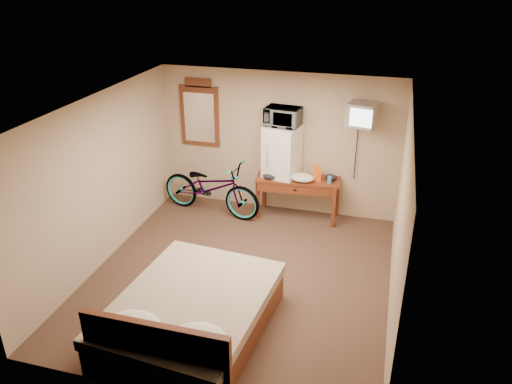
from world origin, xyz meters
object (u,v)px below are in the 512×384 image
bicycle (211,187)px  bed (190,316)px  desk (298,184)px  blue_cup (330,180)px  wall_mirror (200,114)px  microwave (283,117)px  crt_television (362,115)px  mini_fridge (282,151)px

bicycle → bed: 3.27m
bed → desk: bearing=79.4°
blue_cup → wall_mirror: bearing=172.1°
desk → blue_cup: (0.55, -0.06, 0.18)m
microwave → crt_television: crt_television is taller
desk → wall_mirror: bearing=171.6°
mini_fridge → bed: mini_fridge is taller
mini_fridge → microwave: bearing=56.2°
crt_television → mini_fridge: bearing=178.2°
mini_fridge → blue_cup: (0.85, -0.12, -0.39)m
crt_television → microwave: bearing=178.2°
bed → bicycle: bearing=105.8°
microwave → bicycle: (-1.21, -0.29, -1.30)m
mini_fridge → bicycle: size_ratio=0.47×
mini_fridge → microwave: size_ratio=1.57×
mini_fridge → crt_television: crt_television is taller
mini_fridge → crt_television: size_ratio=1.50×
wall_mirror → bed: (1.24, -3.64, -1.38)m
mini_fridge → wall_mirror: (-1.56, 0.21, 0.47)m
microwave → bed: bearing=-87.9°
desk → crt_television: (0.98, 0.02, 1.31)m
desk → mini_fridge: (-0.30, 0.06, 0.56)m
blue_cup → wall_mirror: size_ratio=0.10×
wall_mirror → bicycle: bearing=-55.0°
desk → crt_television: 1.63m
blue_cup → desk: bearing=173.8°
bed → blue_cup: bearing=70.4°
microwave → blue_cup: microwave is taller
blue_cup → wall_mirror: 2.59m
crt_television → bed: crt_television is taller
mini_fridge → bicycle: 1.43m
crt_television → wall_mirror: (-2.84, 0.25, -0.28)m
blue_cup → wall_mirror: wall_mirror is taller
bicycle → bed: size_ratio=0.81×
mini_fridge → bed: bearing=-95.4°
microwave → crt_television: 1.29m
crt_television → bicycle: bearing=-174.2°
microwave → wall_mirror: size_ratio=0.47×
desk → bed: bearing=-100.6°
microwave → blue_cup: (0.85, -0.12, -0.99)m
blue_cup → bed: bed is taller
desk → wall_mirror: 2.15m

